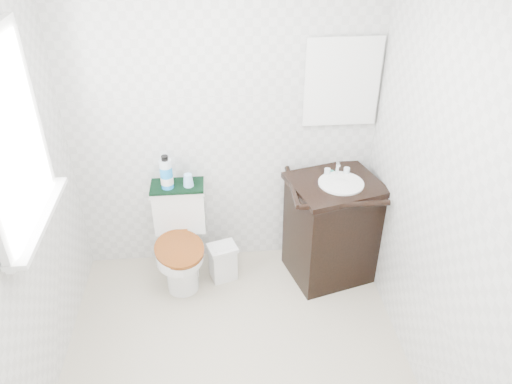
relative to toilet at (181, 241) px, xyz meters
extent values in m
plane|color=beige|center=(0.36, -0.97, -0.32)|extent=(2.40, 2.40, 0.00)
plane|color=silver|center=(0.36, 0.23, 0.88)|extent=(2.40, 0.00, 2.40)
plane|color=silver|center=(-0.74, -0.97, 0.88)|extent=(0.00, 2.40, 2.40)
plane|color=silver|center=(1.46, -0.97, 0.88)|extent=(0.00, 2.40, 2.40)
cube|color=white|center=(-0.71, -0.72, 1.23)|extent=(0.02, 0.70, 0.90)
cube|color=silver|center=(1.17, 0.20, 1.13)|extent=(0.50, 0.02, 0.60)
cylinder|color=white|center=(0.00, -0.15, -0.14)|extent=(0.23, 0.23, 0.36)
cube|color=white|center=(0.00, 0.10, -0.14)|extent=(0.23, 0.28, 0.36)
cube|color=white|center=(0.00, 0.12, 0.20)|extent=(0.38, 0.18, 0.34)
cube|color=white|center=(0.00, 0.12, 0.39)|extent=(0.39, 0.20, 0.03)
cylinder|color=white|center=(0.00, -0.19, 0.03)|extent=(0.34, 0.34, 0.08)
cylinder|color=#6C2E0F|center=(0.00, -0.19, 0.08)|extent=(0.42, 0.42, 0.03)
cube|color=black|center=(1.12, -0.07, 0.07)|extent=(0.68, 0.62, 0.78)
cube|color=black|center=(1.12, -0.07, 0.48)|extent=(0.73, 0.67, 0.04)
cylinder|color=white|center=(1.15, -0.10, 0.50)|extent=(0.32, 0.32, 0.01)
ellipsoid|color=white|center=(1.15, -0.10, 0.45)|extent=(0.27, 0.27, 0.14)
cylinder|color=silver|center=(1.15, 0.04, 0.55)|extent=(0.02, 0.02, 0.10)
cube|color=white|center=(0.31, -0.06, -0.19)|extent=(0.22, 0.19, 0.27)
cube|color=white|center=(0.31, -0.06, -0.04)|extent=(0.24, 0.22, 0.03)
cube|color=black|center=(0.00, 0.12, 0.41)|extent=(0.38, 0.22, 0.02)
cylinder|color=#1985DC|center=(-0.06, 0.09, 0.50)|extent=(0.09, 0.09, 0.17)
cylinder|color=silver|center=(-0.06, 0.09, 0.62)|extent=(0.09, 0.09, 0.06)
cylinder|color=black|center=(-0.06, 0.09, 0.66)|extent=(0.05, 0.05, 0.03)
cone|color=#9BCDFF|center=(0.08, 0.10, 0.47)|extent=(0.07, 0.07, 0.09)
ellipsoid|color=#1A7F70|center=(1.11, 0.07, 0.51)|extent=(0.07, 0.04, 0.02)
camera|label=1|loc=(0.29, -3.01, 2.30)|focal=35.00mm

